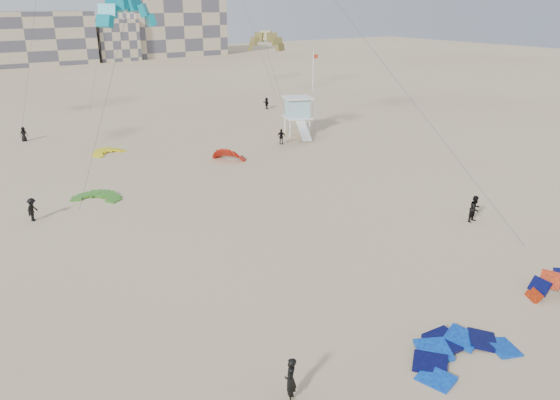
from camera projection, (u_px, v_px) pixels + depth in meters
ground at (351, 356)px, 23.47m from camera, size 320.00×320.00×0.00m
kite_ground_blue at (461, 357)px, 23.36m from camera, size 5.03×5.27×1.46m
kite_ground_green at (97, 198)px, 42.10m from camera, size 5.01×5.03×0.91m
kite_ground_red_far at (229, 160)px, 52.34m from camera, size 4.65×4.63×3.38m
kite_ground_yellow at (108, 153)px, 54.48m from camera, size 4.03×4.16×1.29m
kitesurfer_main at (291, 380)px, 20.56m from camera, size 0.79×0.79×1.85m
kitesurfer_b at (475, 209)px, 37.41m from camera, size 0.96×0.78×1.87m
kitesurfer_c at (32, 210)px, 37.56m from camera, size 1.16×1.21×1.65m
kitesurfer_d at (281, 137)px, 57.64m from camera, size 0.98×0.96×1.65m
kitesurfer_e at (24, 134)px, 58.93m from camera, size 0.85×0.64×1.57m
kitesurfer_f at (266, 103)px, 76.56m from camera, size 0.57×1.50×1.59m
kite_fly_teal_a at (127, 14)px, 34.74m from camera, size 6.61×4.49×14.06m
kite_fly_olive at (265, 43)px, 51.86m from camera, size 5.33×4.78×10.80m
lifeguard_tower_near at (297, 116)px, 61.75m from camera, size 3.83×6.25×4.23m
flagpole at (313, 88)px, 64.71m from camera, size 0.71×0.11×8.78m
condo_mid at (18, 38)px, 127.80m from camera, size 32.00×16.00×12.00m
condo_east at (173, 25)px, 149.69m from camera, size 26.00×14.00×16.00m
condo_fill_right at (114, 40)px, 138.15m from camera, size 10.00×10.00×10.00m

